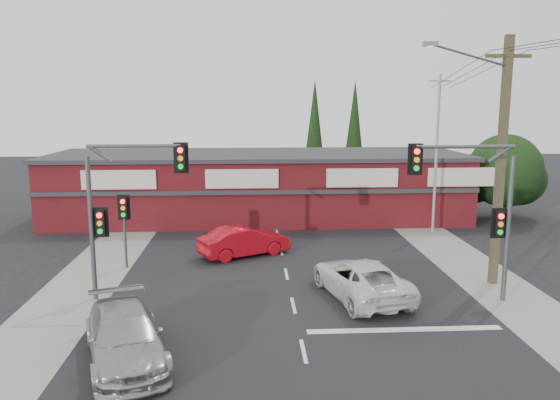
{
  "coord_description": "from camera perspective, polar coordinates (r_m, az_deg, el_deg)",
  "views": [
    {
      "loc": [
        -1.59,
        -18.23,
        7.41
      ],
      "look_at": [
        -0.38,
        3.0,
        3.61
      ],
      "focal_mm": 35.0,
      "sensor_mm": 36.0,
      "label": 1
    }
  ],
  "objects": [
    {
      "name": "ground",
      "position": [
        19.75,
        1.62,
        -11.92
      ],
      "size": [
        120.0,
        120.0,
        0.0
      ],
      "primitive_type": "plane",
      "color": "black",
      "rests_on": "ground"
    },
    {
      "name": "road_strip",
      "position": [
        24.44,
        0.62,
        -7.51
      ],
      "size": [
        14.0,
        70.0,
        0.01
      ],
      "primitive_type": "cube",
      "color": "black",
      "rests_on": "ground"
    },
    {
      "name": "verge_left",
      "position": [
        25.34,
        -19.1,
        -7.43
      ],
      "size": [
        3.0,
        70.0,
        0.02
      ],
      "primitive_type": "cube",
      "color": "gray",
      "rests_on": "ground"
    },
    {
      "name": "verge_right",
      "position": [
        26.39,
        19.5,
        -6.76
      ],
      "size": [
        3.0,
        70.0,
        0.02
      ],
      "primitive_type": "cube",
      "color": "gray",
      "rests_on": "ground"
    },
    {
      "name": "stop_line",
      "position": [
        18.99,
        12.89,
        -13.06
      ],
      "size": [
        6.5,
        0.35,
        0.01
      ],
      "primitive_type": "cube",
      "color": "silver",
      "rests_on": "ground"
    },
    {
      "name": "white_suv",
      "position": [
        21.43,
        8.45,
        -8.12
      ],
      "size": [
        3.57,
        5.73,
        1.48
      ],
      "primitive_type": "imported",
      "rotation": [
        0.0,
        0.0,
        3.37
      ],
      "color": "silver",
      "rests_on": "ground"
    },
    {
      "name": "silver_suv",
      "position": [
        16.87,
        -15.91,
        -13.56
      ],
      "size": [
        3.57,
        5.5,
        1.48
      ],
      "primitive_type": "imported",
      "rotation": [
        0.0,
        0.0,
        0.32
      ],
      "color": "#9D9FA2",
      "rests_on": "ground"
    },
    {
      "name": "red_sedan",
      "position": [
        26.83,
        -3.75,
        -4.3
      ],
      "size": [
        4.67,
        3.44,
        1.47
      ],
      "primitive_type": "imported",
      "rotation": [
        0.0,
        0.0,
        2.05
      ],
      "color": "#B60B16",
      "rests_on": "ground"
    },
    {
      "name": "lane_dashes",
      "position": [
        25.92,
        0.38,
        -6.45
      ],
      "size": [
        0.12,
        50.72,
        0.01
      ],
      "color": "silver",
      "rests_on": "ground"
    },
    {
      "name": "shop_building",
      "position": [
        35.62,
        -2.28,
        1.6
      ],
      "size": [
        27.3,
        8.4,
        4.22
      ],
      "color": "#490E13",
      "rests_on": "ground"
    },
    {
      "name": "tree_cluster",
      "position": [
        37.68,
        22.38,
        2.48
      ],
      "size": [
        5.9,
        5.1,
        5.5
      ],
      "color": "#2D2116",
      "rests_on": "ground"
    },
    {
      "name": "conifer_near",
      "position": [
        42.58,
        3.63,
        7.5
      ],
      "size": [
        1.8,
        1.8,
        9.25
      ],
      "color": "#2D2116",
      "rests_on": "ground"
    },
    {
      "name": "conifer_far",
      "position": [
        45.1,
        7.78,
        7.58
      ],
      "size": [
        1.8,
        1.8,
        9.25
      ],
      "color": "#2D2116",
      "rests_on": "ground"
    },
    {
      "name": "traffic_mast_left",
      "position": [
        21.1,
        -16.48,
        0.21
      ],
      "size": [
        3.77,
        0.27,
        5.97
      ],
      "color": "#47494C",
      "rests_on": "ground"
    },
    {
      "name": "traffic_mast_right",
      "position": [
        21.3,
        20.17,
        0.14
      ],
      "size": [
        3.96,
        0.27,
        5.97
      ],
      "color": "#47494C",
      "rests_on": "ground"
    },
    {
      "name": "pedestal_signal",
      "position": [
        25.38,
        -15.98,
        -1.64
      ],
      "size": [
        0.55,
        0.27,
        3.38
      ],
      "color": "#47494C",
      "rests_on": "ground"
    },
    {
      "name": "utility_pole",
      "position": [
        23.53,
        21.84,
        4.49
      ],
      "size": [
        4.38,
        0.59,
        10.0
      ],
      "color": "#4D452B",
      "rests_on": "ground"
    },
    {
      "name": "steel_pole",
      "position": [
        32.15,
        16.03,
        4.9
      ],
      "size": [
        1.2,
        0.16,
        9.0
      ],
      "color": "gray",
      "rests_on": "ground"
    }
  ]
}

